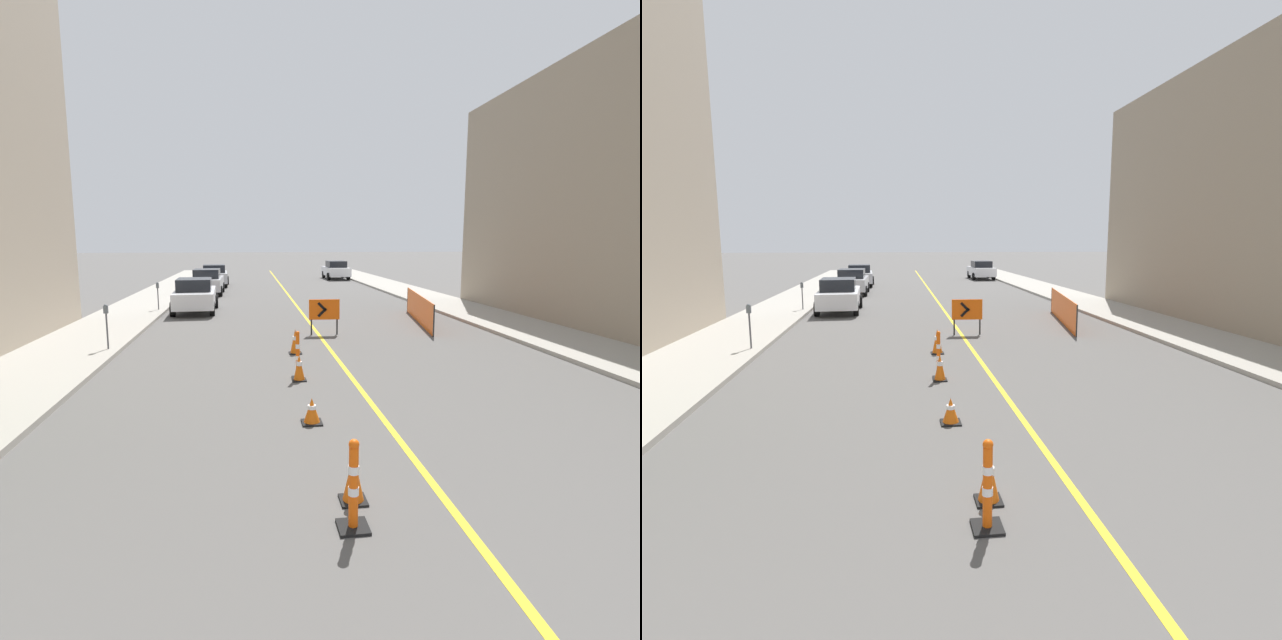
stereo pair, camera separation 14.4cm
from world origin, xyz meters
The scene contains 17 objects.
lane_stripe centered at (0.00, 29.30, 0.00)m, with size 0.12×58.60×0.01m.
sidewalk_left centered at (-7.81, 29.30, 0.06)m, with size 3.05×58.60×0.13m.
sidewalk_right centered at (7.81, 29.30, 0.06)m, with size 3.05×58.60×0.13m.
traffic_cone_second centered at (-1.19, 8.05, 0.32)m, with size 0.34×0.34×0.66m.
traffic_cone_third centered at (-1.36, 10.88, 0.24)m, with size 0.37×0.37×0.48m.
traffic_cone_fourth centered at (-1.30, 13.74, 0.32)m, with size 0.33×0.33×0.66m.
traffic_cone_fifth centered at (-1.11, 16.64, 0.37)m, with size 0.38×0.38×0.74m.
delineator_post_front centered at (-1.31, 7.45, 0.47)m, with size 0.36×0.36×1.09m.
delineator_post_rear centered at (-1.31, 13.93, 0.50)m, with size 0.29×0.29×1.17m.
arrow_barricade_primary centered at (0.19, 19.49, 0.87)m, with size 1.09×0.12×1.27m.
safety_mesh_fence centered at (4.46, 21.68, 0.57)m, with size 1.18×6.36×1.13m.
parked_car_curb_near centered at (-4.92, 26.02, 0.80)m, with size 1.97×4.37×1.59m.
parked_car_curb_mid centered at (-4.96, 33.92, 0.80)m, with size 1.93×4.31×1.59m.
parked_car_curb_far centered at (-4.88, 39.67, 0.80)m, with size 2.04×4.40×1.59m.
parked_car_opposite_side centered at (5.18, 45.26, 0.80)m, with size 1.97×4.37×1.59m.
parking_meter_near_curb centered at (-6.64, 17.53, 1.07)m, with size 0.12×0.11×1.34m.
parking_meter_far_curb centered at (-6.64, 26.20, 1.04)m, with size 0.12×0.11×1.29m.
Camera 1 is at (-2.46, 2.20, 3.31)m, focal length 28.00 mm.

